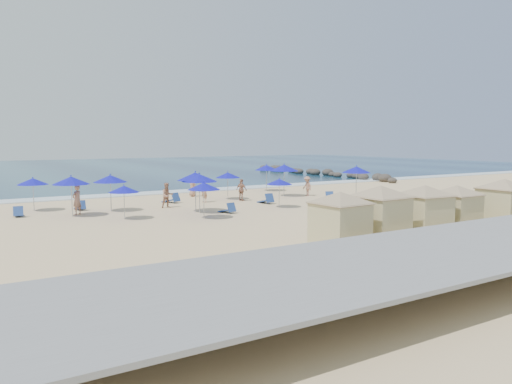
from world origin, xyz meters
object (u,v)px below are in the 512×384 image
at_px(umbrella_4, 110,179).
at_px(beachgoer_2, 242,190).
at_px(umbrella_9, 266,168).
at_px(umbrella_6, 195,176).
at_px(cabana_0, 340,213).
at_px(beachgoer_1, 167,195).
at_px(cabana_3, 456,202).
at_px(umbrella_5, 199,178).
at_px(cabana_4, 504,197).
at_px(beachgoer_5, 204,191).
at_px(trash_bin, 400,214).
at_px(beachgoer_0, 77,200).
at_px(umbrella_10, 284,168).
at_px(beachgoer_4, 193,186).
at_px(beachgoer_3, 307,186).
at_px(umbrella_7, 228,175).
at_px(umbrella_2, 33,181).
at_px(umbrella_8, 279,182).
at_px(cabana_1, 380,206).
at_px(umbrella_0, 71,180).
at_px(rock_jetty, 320,173).
at_px(umbrella_1, 124,189).
at_px(cabana_2, 425,204).
at_px(umbrella_11, 356,170).

xyz_separation_m(umbrella_4, beachgoer_2, (9.92, 0.44, -1.28)).
bearing_deg(umbrella_9, umbrella_6, -141.86).
distance_m(cabana_0, beachgoer_1, 15.88).
bearing_deg(cabana_3, cabana_0, -179.85).
bearing_deg(umbrella_5, cabana_3, -56.30).
distance_m(cabana_4, beachgoer_5, 19.76).
bearing_deg(trash_bin, beachgoer_0, 161.40).
bearing_deg(umbrella_10, beachgoer_4, 148.46).
height_order(cabana_4, beachgoer_3, cabana_4).
height_order(cabana_3, umbrella_7, cabana_3).
bearing_deg(beachgoer_5, umbrella_9, 110.14).
xyz_separation_m(cabana_0, cabana_4, (10.83, -0.54, 0.08)).
distance_m(cabana_0, beachgoer_4, 21.24).
relative_size(umbrella_6, umbrella_7, 1.21).
bearing_deg(cabana_0, umbrella_2, 116.34).
bearing_deg(beachgoer_1, cabana_3, -56.00).
distance_m(umbrella_4, beachgoer_0, 2.48).
distance_m(umbrella_8, umbrella_10, 6.78).
height_order(umbrella_9, beachgoer_1, umbrella_9).
bearing_deg(cabana_1, umbrella_5, 104.38).
xyz_separation_m(trash_bin, umbrella_0, (-15.40, 11.49, 1.79)).
bearing_deg(umbrella_6, rock_jetty, 37.96).
relative_size(trash_bin, umbrella_1, 0.37).
height_order(umbrella_6, umbrella_10, umbrella_10).
xyz_separation_m(umbrella_2, umbrella_5, (8.71, -6.36, 0.29)).
bearing_deg(umbrella_4, umbrella_5, -38.47).
xyz_separation_m(umbrella_0, beachgoer_3, (18.73, 1.39, -1.37)).
bearing_deg(beachgoer_2, beachgoer_0, 73.58).
distance_m(cabana_4, umbrella_2, 27.91).
distance_m(cabana_4, umbrella_5, 17.29).
xyz_separation_m(umbrella_7, umbrella_9, (5.97, 3.71, 0.22)).
height_order(cabana_2, beachgoer_4, cabana_2).
xyz_separation_m(cabana_2, umbrella_9, (4.91, 21.42, 0.58)).
relative_size(umbrella_4, beachgoer_3, 1.52).
bearing_deg(cabana_3, beachgoer_4, 102.88).
distance_m(umbrella_0, umbrella_6, 7.39).
bearing_deg(umbrella_7, cabana_3, -79.33).
xyz_separation_m(umbrella_2, umbrella_10, (18.48, -1.62, 0.40)).
xyz_separation_m(umbrella_1, beachgoer_0, (-1.91, 3.32, -0.85)).
bearing_deg(cabana_3, umbrella_6, 122.90).
xyz_separation_m(umbrella_2, umbrella_9, (19.60, 2.71, 0.18)).
distance_m(cabana_3, beachgoer_4, 21.57).
bearing_deg(umbrella_11, cabana_0, -135.22).
xyz_separation_m(trash_bin, umbrella_2, (-17.00, 15.15, 1.55)).
relative_size(rock_jetty, beachgoer_0, 14.55).
bearing_deg(cabana_0, beachgoer_3, 56.26).
bearing_deg(beachgoer_1, beachgoer_3, 7.43).
distance_m(cabana_3, umbrella_4, 20.51).
height_order(umbrella_6, beachgoer_1, umbrella_6).
bearing_deg(umbrella_4, trash_bin, -44.00).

